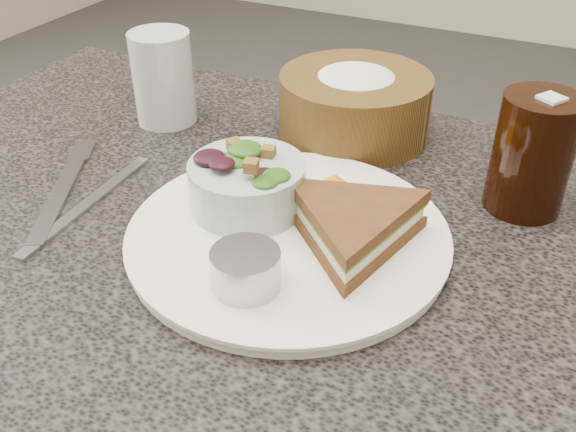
# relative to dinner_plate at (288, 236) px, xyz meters

# --- Properties ---
(dinner_plate) EXTENTS (0.30, 0.30, 0.01)m
(dinner_plate) POSITION_rel_dinner_plate_xyz_m (0.00, 0.00, 0.00)
(dinner_plate) COLOR white
(dinner_plate) RESTS_ON dining_table
(sandwich) EXTENTS (0.22, 0.22, 0.04)m
(sandwich) POSITION_rel_dinner_plate_xyz_m (0.06, 0.01, 0.03)
(sandwich) COLOR #543217
(sandwich) RESTS_ON dinner_plate
(salad_bowl) EXTENTS (0.13, 0.13, 0.07)m
(salad_bowl) POSITION_rel_dinner_plate_xyz_m (-0.05, 0.02, 0.04)
(salad_bowl) COLOR #9FB4AC
(salad_bowl) RESTS_ON dinner_plate
(dressing_ramekin) EXTENTS (0.07, 0.07, 0.04)m
(dressing_ramekin) POSITION_rel_dinner_plate_xyz_m (0.00, -0.09, 0.02)
(dressing_ramekin) COLOR #A2A3A4
(dressing_ramekin) RESTS_ON dinner_plate
(orange_wedge) EXTENTS (0.07, 0.07, 0.03)m
(orange_wedge) POSITION_rel_dinner_plate_xyz_m (0.02, 0.07, 0.02)
(orange_wedge) COLOR orange
(orange_wedge) RESTS_ON dinner_plate
(fork) EXTENTS (0.10, 0.17, 0.01)m
(fork) POSITION_rel_dinner_plate_xyz_m (-0.25, -0.03, -0.00)
(fork) COLOR gray
(fork) RESTS_ON dining_table
(knife) EXTENTS (0.02, 0.20, 0.00)m
(knife) POSITION_rel_dinner_plate_xyz_m (-0.21, -0.03, -0.00)
(knife) COLOR #B5B5B7
(knife) RESTS_ON dining_table
(bread_basket) EXTENTS (0.20, 0.20, 0.10)m
(bread_basket) POSITION_rel_dinner_plate_xyz_m (-0.03, 0.24, 0.05)
(bread_basket) COLOR brown
(bread_basket) RESTS_ON dining_table
(cola_glass) EXTENTS (0.09, 0.09, 0.13)m
(cola_glass) POSITION_rel_dinner_plate_xyz_m (0.19, 0.16, 0.06)
(cola_glass) COLOR black
(cola_glass) RESTS_ON dining_table
(water_glass) EXTENTS (0.09, 0.09, 0.11)m
(water_glass) POSITION_rel_dinner_plate_xyz_m (-0.26, 0.17, 0.05)
(water_glass) COLOR #AEBBC0
(water_glass) RESTS_ON dining_table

